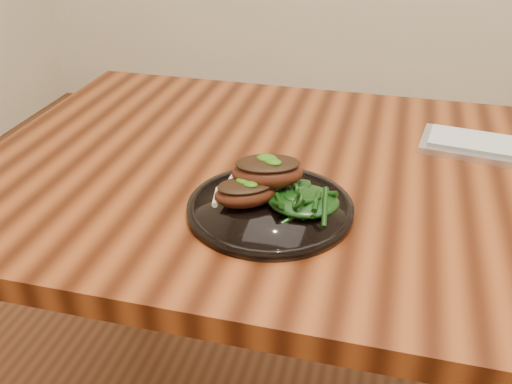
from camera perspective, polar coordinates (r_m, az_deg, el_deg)
desk at (r=1.04m, az=16.39°, el=-3.11°), size 1.60×0.80×0.75m
plate at (r=0.87m, az=1.43°, el=-1.58°), size 0.25×0.25×0.02m
lamb_chop_front at (r=0.86m, az=-1.09°, el=0.00°), size 0.11×0.10×0.04m
lamb_chop_back at (r=0.87m, az=1.11°, el=2.11°), size 0.13×0.10×0.05m
herb_smear at (r=0.92m, az=0.29°, el=0.88°), size 0.08×0.05×0.00m
greens_heap at (r=0.86m, az=4.78°, el=-0.46°), size 0.11×0.10×0.04m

